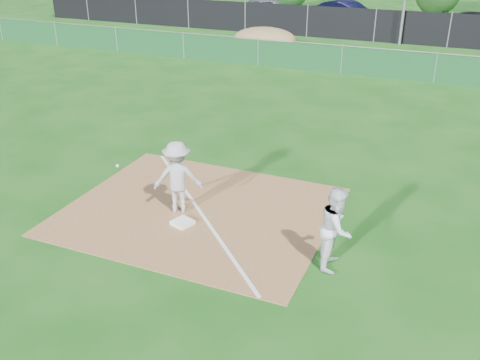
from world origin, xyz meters
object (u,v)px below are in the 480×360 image
at_px(runner, 337,228).
at_px(car_right, 480,23).
at_px(first_base, 183,222).
at_px(car_mid, 347,13).
at_px(car_left, 269,10).
at_px(play_at_first, 178,177).

distance_m(runner, car_right, 27.92).
relative_size(first_base, car_mid, 0.09).
bearing_deg(car_left, runner, -169.72).
relative_size(play_at_first, runner, 1.42).
distance_m(first_base, play_at_first, 1.04).
height_order(runner, car_left, car_left).
distance_m(first_base, runner, 3.56).
distance_m(car_mid, car_right, 8.21).
relative_size(play_at_first, car_left, 0.49).
xyz_separation_m(first_base, car_left, (-7.86, 26.81, 0.78)).
relative_size(runner, car_right, 0.38).
bearing_deg(runner, car_left, 19.39).
bearing_deg(play_at_first, car_mid, 94.83).
bearing_deg(runner, car_mid, 9.07).
xyz_separation_m(play_at_first, runner, (3.85, -0.73, -0.04)).
xyz_separation_m(first_base, play_at_first, (-0.38, 0.53, 0.81)).
bearing_deg(car_right, runner, 165.78).
bearing_deg(car_mid, runner, -146.84).
bearing_deg(car_right, car_left, 83.61).
distance_m(play_at_first, car_mid, 27.14).
xyz_separation_m(first_base, car_right, (5.55, 27.64, 0.59)).
bearing_deg(play_at_first, runner, -10.78).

